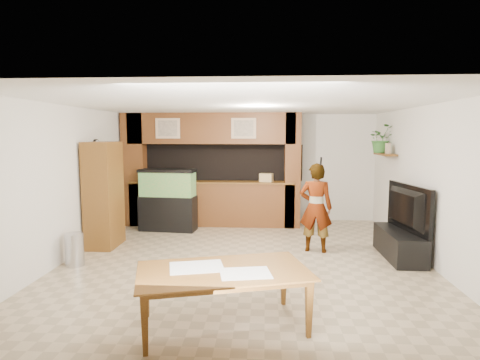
# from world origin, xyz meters

# --- Properties ---
(floor) EXTENTS (6.50, 6.50, 0.00)m
(floor) POSITION_xyz_m (0.00, 0.00, 0.00)
(floor) COLOR tan
(floor) RESTS_ON ground
(ceiling) EXTENTS (6.50, 6.50, 0.00)m
(ceiling) POSITION_xyz_m (0.00, 0.00, 2.60)
(ceiling) COLOR white
(ceiling) RESTS_ON wall_back
(wall_back) EXTENTS (6.00, 0.00, 6.00)m
(wall_back) POSITION_xyz_m (0.00, 3.25, 1.30)
(wall_back) COLOR silver
(wall_back) RESTS_ON floor
(wall_left) EXTENTS (0.00, 6.50, 6.50)m
(wall_left) POSITION_xyz_m (-3.00, 0.00, 1.30)
(wall_left) COLOR silver
(wall_left) RESTS_ON floor
(wall_right) EXTENTS (0.00, 6.50, 6.50)m
(wall_right) POSITION_xyz_m (3.00, 0.00, 1.30)
(wall_right) COLOR silver
(wall_right) RESTS_ON floor
(partition) EXTENTS (4.20, 0.99, 2.60)m
(partition) POSITION_xyz_m (-0.95, 2.64, 1.31)
(partition) COLOR brown
(partition) RESTS_ON floor
(wall_clock) EXTENTS (0.05, 0.25, 0.25)m
(wall_clock) POSITION_xyz_m (-2.97, 1.00, 1.90)
(wall_clock) COLOR black
(wall_clock) RESTS_ON wall_left
(wall_shelf) EXTENTS (0.25, 0.90, 0.04)m
(wall_shelf) POSITION_xyz_m (2.85, 1.95, 1.70)
(wall_shelf) COLOR brown
(wall_shelf) RESTS_ON wall_right
(pantry_cabinet) EXTENTS (0.50, 0.81, 1.98)m
(pantry_cabinet) POSITION_xyz_m (-2.70, 0.63, 0.99)
(pantry_cabinet) COLOR brown
(pantry_cabinet) RESTS_ON floor
(trash_can) EXTENTS (0.29, 0.29, 0.54)m
(trash_can) POSITION_xyz_m (-2.74, -0.53, 0.27)
(trash_can) COLOR #B2B2B7
(trash_can) RESTS_ON floor
(aquarium) EXTENTS (1.23, 0.46, 1.36)m
(aquarium) POSITION_xyz_m (-1.80, 1.95, 0.66)
(aquarium) COLOR black
(aquarium) RESTS_ON floor
(tv_stand) EXTENTS (0.52, 1.41, 0.47)m
(tv_stand) POSITION_xyz_m (2.65, 0.24, 0.23)
(tv_stand) COLOR black
(tv_stand) RESTS_ON floor
(television) EXTENTS (0.39, 1.40, 0.80)m
(television) POSITION_xyz_m (2.65, 0.24, 0.87)
(television) COLOR black
(television) RESTS_ON tv_stand
(photo_frame) EXTENTS (0.07, 0.17, 0.22)m
(photo_frame) POSITION_xyz_m (2.85, 1.78, 1.83)
(photo_frame) COLOR tan
(photo_frame) RESTS_ON wall_shelf
(potted_plant) EXTENTS (0.64, 0.59, 0.61)m
(potted_plant) POSITION_xyz_m (2.82, 2.18, 2.03)
(potted_plant) COLOR #346D2B
(potted_plant) RESTS_ON wall_shelf
(person) EXTENTS (0.65, 0.49, 1.61)m
(person) POSITION_xyz_m (1.25, 0.53, 0.81)
(person) COLOR #8D694D
(person) RESTS_ON floor
(microphone) EXTENTS (0.03, 0.09, 0.15)m
(microphone) POSITION_xyz_m (1.30, 0.37, 1.65)
(microphone) COLOR black
(microphone) RESTS_ON person
(dining_table) EXTENTS (2.06, 1.49, 0.65)m
(dining_table) POSITION_xyz_m (-0.11, -2.48, 0.33)
(dining_table) COLOR brown
(dining_table) RESTS_ON floor
(newspaper_a) EXTENTS (0.59, 0.48, 0.01)m
(newspaper_a) POSITION_xyz_m (0.13, -2.55, 0.65)
(newspaper_a) COLOR silver
(newspaper_a) RESTS_ON dining_table
(newspaper_b) EXTENTS (0.67, 0.56, 0.01)m
(newspaper_b) POSITION_xyz_m (-0.42, -2.38, 0.65)
(newspaper_b) COLOR silver
(newspaper_b) RESTS_ON dining_table
(counter_box) EXTENTS (0.33, 0.26, 0.19)m
(counter_box) POSITION_xyz_m (0.36, 2.45, 1.14)
(counter_box) COLOR tan
(counter_box) RESTS_ON partition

